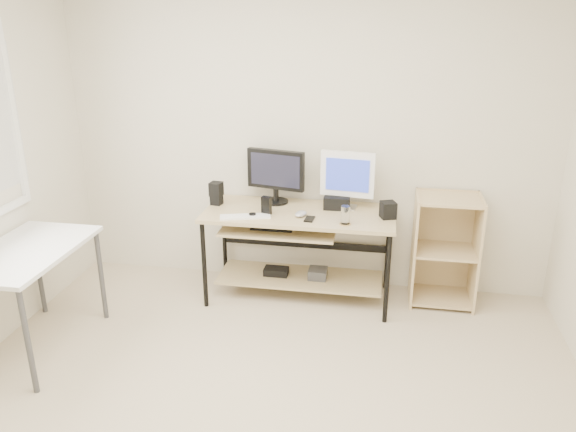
% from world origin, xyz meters
% --- Properties ---
extents(room, '(4.01, 4.01, 2.62)m').
position_xyz_m(room, '(-0.14, 0.04, 1.32)').
color(room, '#C4B497').
rests_on(room, ground).
extents(desk, '(1.50, 0.65, 0.75)m').
position_xyz_m(desk, '(-0.03, 1.66, 0.54)').
color(desk, tan).
rests_on(desk, ground).
extents(side_table, '(0.60, 1.00, 0.75)m').
position_xyz_m(side_table, '(-1.68, 0.60, 0.67)').
color(side_table, white).
rests_on(side_table, ground).
extents(shelf_unit, '(0.50, 0.40, 0.90)m').
position_xyz_m(shelf_unit, '(1.15, 1.82, 0.45)').
color(shelf_unit, '#CFB581').
rests_on(shelf_unit, ground).
extents(black_monitor, '(0.48, 0.20, 0.44)m').
position_xyz_m(black_monitor, '(-0.23, 1.84, 1.00)').
color(black_monitor, black).
rests_on(black_monitor, desk).
extents(white_imac, '(0.43, 0.14, 0.46)m').
position_xyz_m(white_imac, '(0.36, 1.81, 1.02)').
color(white_imac, silver).
rests_on(white_imac, desk).
extents(keyboard, '(0.40, 0.21, 0.01)m').
position_xyz_m(keyboard, '(-0.39, 1.46, 0.76)').
color(keyboard, white).
rests_on(keyboard, desk).
extents(mouse, '(0.12, 0.14, 0.04)m').
position_xyz_m(mouse, '(0.03, 1.55, 0.77)').
color(mouse, '#AFAFB4').
rests_on(mouse, desk).
extents(center_speaker, '(0.20, 0.09, 0.10)m').
position_xyz_m(center_speaker, '(0.28, 1.76, 0.80)').
color(center_speaker, black).
rests_on(center_speaker, desk).
extents(speaker_left, '(0.11, 0.11, 0.19)m').
position_xyz_m(speaker_left, '(-0.69, 1.72, 0.85)').
color(speaker_left, black).
rests_on(speaker_left, desk).
extents(speaker_right, '(0.14, 0.14, 0.13)m').
position_xyz_m(speaker_right, '(0.69, 1.63, 0.81)').
color(speaker_right, black).
rests_on(speaker_right, desk).
extents(audio_controller, '(0.08, 0.06, 0.14)m').
position_xyz_m(audio_controller, '(-0.24, 1.55, 0.82)').
color(audio_controller, black).
rests_on(audio_controller, desk).
extents(volume_puck, '(0.06, 0.06, 0.02)m').
position_xyz_m(volume_puck, '(-0.34, 1.49, 0.76)').
color(volume_puck, black).
rests_on(volume_puck, desk).
extents(smartphone, '(0.08, 0.13, 0.01)m').
position_xyz_m(smartphone, '(0.10, 1.49, 0.75)').
color(smartphone, black).
rests_on(smartphone, desk).
extents(coaster, '(0.09, 0.09, 0.01)m').
position_xyz_m(coaster, '(0.38, 1.44, 0.75)').
color(coaster, tan).
rests_on(coaster, desk).
extents(drinking_glass, '(0.07, 0.07, 0.14)m').
position_xyz_m(drinking_glass, '(0.38, 1.44, 0.82)').
color(drinking_glass, white).
rests_on(drinking_glass, coaster).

